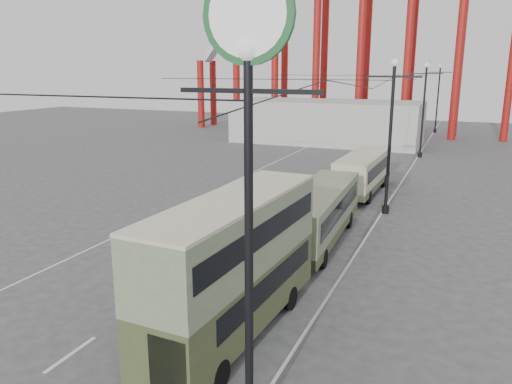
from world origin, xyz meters
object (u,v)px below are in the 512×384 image
at_px(lamp_post_near, 248,112).
at_px(double_decker_bus, 234,260).
at_px(single_decker_cream, 363,171).
at_px(pedestrian, 236,264).
at_px(single_decker_green, 319,213).

height_order(lamp_post_near, double_decker_bus, lamp_post_near).
height_order(single_decker_cream, pedestrian, single_decker_cream).
distance_m(single_decker_green, single_decker_cream, 11.48).
bearing_deg(single_decker_cream, lamp_post_near, -83.56).
height_order(single_decker_green, single_decker_cream, single_decker_cream).
xyz_separation_m(lamp_post_near, single_decker_cream, (-2.36, 25.71, -6.26)).
bearing_deg(lamp_post_near, double_decker_bus, 119.58).
xyz_separation_m(single_decker_green, pedestrian, (-1.82, -6.19, -0.80)).
distance_m(lamp_post_near, double_decker_bus, 7.06).
distance_m(lamp_post_near, single_decker_cream, 26.57).
bearing_deg(lamp_post_near, single_decker_green, 99.39).
height_order(double_decker_bus, single_decker_cream, double_decker_bus).
distance_m(single_decker_cream, pedestrian, 17.78).
xyz_separation_m(double_decker_bus, single_decker_cream, (0.00, 21.54, -1.07)).
bearing_deg(double_decker_bus, single_decker_cream, 92.63).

